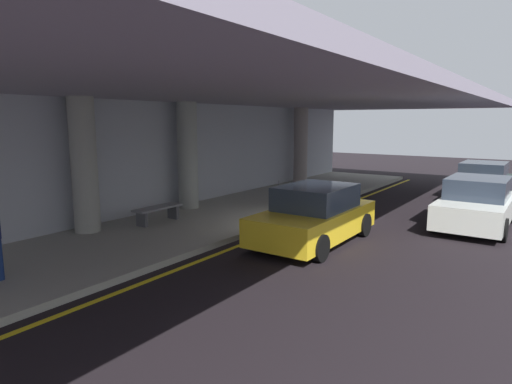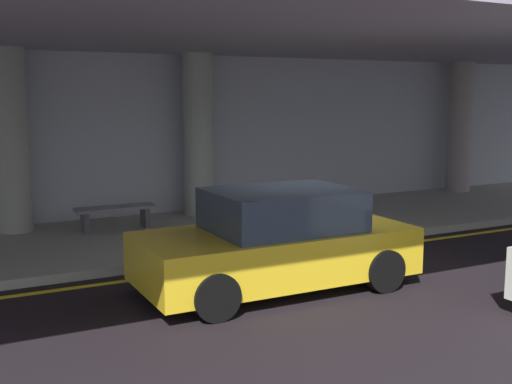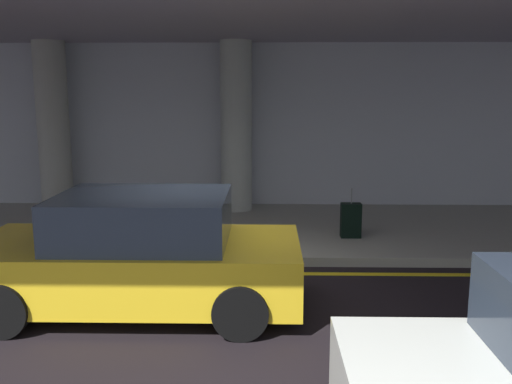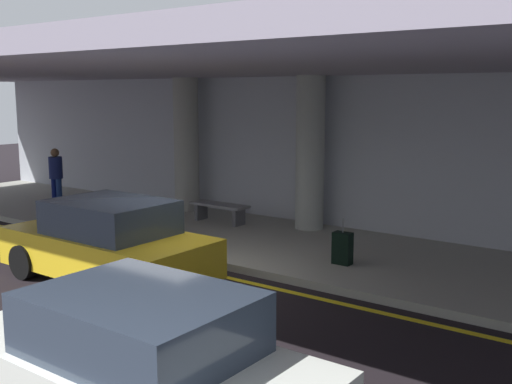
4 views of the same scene
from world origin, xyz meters
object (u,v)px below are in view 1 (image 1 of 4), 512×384
support_column_far_left (84,165)px  suitcase_upright_primary (279,197)px  support_column_left_mid (188,156)px  car_yellow_taxi (314,216)px  support_column_center (301,145)px  car_white (476,204)px  bench_metal (158,211)px  car_black (483,182)px

support_column_far_left → suitcase_upright_primary: size_ratio=4.06×
support_column_far_left → support_column_left_mid: (4.00, 0.00, 0.00)m
car_yellow_taxi → suitcase_upright_primary: 4.37m
support_column_center → car_white: support_column_center is taller
support_column_center → bench_metal: (-10.16, -0.80, -1.47)m
bench_metal → car_white: bearing=-55.1°
suitcase_upright_primary → bench_metal: 4.61m
car_white → bench_metal: 9.53m
suitcase_upright_primary → car_white: bearing=-98.7°
support_column_far_left → car_white: bearing=-49.7°
support_column_center → car_white: size_ratio=0.89×
support_column_left_mid → bench_metal: bearing=-159.8°
suitcase_upright_primary → bench_metal: suitcase_upright_primary is taller
support_column_left_mid → car_black: 11.95m
support_column_left_mid → support_column_center: 8.00m
car_white → bench_metal: (-5.45, 7.81, -0.21)m
support_column_far_left → support_column_center: size_ratio=1.00×
car_yellow_taxi → bench_metal: bearing=107.7°
car_white → suitcase_upright_primary: (-1.11, 6.27, -0.25)m
car_black → bench_metal: size_ratio=2.56×
car_black → car_yellow_taxi: bearing=-19.7°
support_column_center → car_black: support_column_center is taller
support_column_far_left → car_white: size_ratio=0.89×
support_column_far_left → car_white: (7.29, -8.61, -1.26)m
support_column_center → car_white: 9.89m
bench_metal → support_column_center: bearing=4.5°
car_white → suitcase_upright_primary: 6.37m
support_column_center → bench_metal: bearing=-175.5°
suitcase_upright_primary → bench_metal: (-4.34, 1.55, 0.04)m
support_column_left_mid → support_column_center: (8.00, 0.00, 0.00)m
car_yellow_taxi → car_white: bearing=-34.5°
support_column_far_left → car_black: size_ratio=0.89×
car_white → bench_metal: car_white is taller
support_column_left_mid → car_white: size_ratio=0.89×
car_yellow_taxi → bench_metal: 4.75m
support_column_left_mid → support_column_center: bearing=0.0°
support_column_left_mid → bench_metal: (-2.16, -0.80, -1.47)m
car_yellow_taxi → bench_metal: car_yellow_taxi is taller
support_column_left_mid → car_black: size_ratio=0.89×
suitcase_upright_primary → bench_metal: size_ratio=0.56×
support_column_center → suitcase_upright_primary: size_ratio=4.06×
support_column_left_mid → bench_metal: support_column_left_mid is taller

